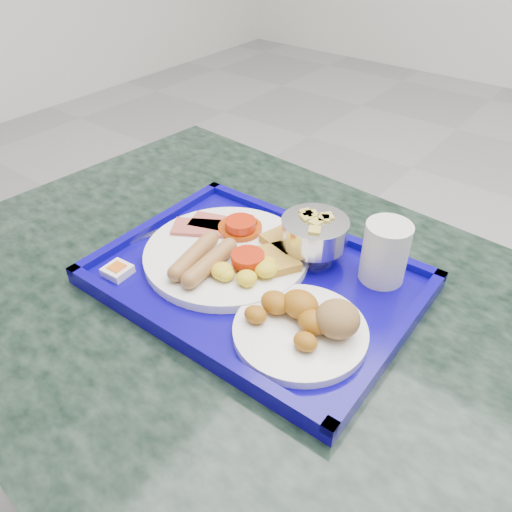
{
  "coord_description": "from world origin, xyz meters",
  "views": [
    {
      "loc": [
        0.16,
        -1.1,
        1.24
      ],
      "look_at": [
        -0.2,
        -0.63,
        0.79
      ],
      "focal_mm": 35.0,
      "sensor_mm": 36.0,
      "label": 1
    }
  ],
  "objects": [
    {
      "name": "knife",
      "position": [
        -0.41,
        -0.64,
        0.75
      ],
      "size": [
        0.07,
        0.18,
        0.0
      ],
      "primitive_type": "cube",
      "rotation": [
        0.0,
        0.0,
        -0.33
      ],
      "color": "#B7B7B9",
      "rests_on": "tray"
    },
    {
      "name": "spoon",
      "position": [
        -0.37,
        -0.58,
        0.75
      ],
      "size": [
        0.07,
        0.17,
        0.01
      ],
      "rotation": [
        0.0,
        0.0,
        0.32
      ],
      "color": "#B7B7B9",
      "rests_on": "tray"
    },
    {
      "name": "table",
      "position": [
        -0.16,
        -0.66,
        0.54
      ],
      "size": [
        1.23,
        0.87,
        0.73
      ],
      "rotation": [
        0.0,
        0.0,
        -0.08
      ],
      "color": "slate",
      "rests_on": "floor"
    },
    {
      "name": "juice_cup",
      "position": [
        -0.05,
        -0.52,
        0.8
      ],
      "size": [
        0.07,
        0.07,
        0.1
      ],
      "color": "silver",
      "rests_on": "tray"
    },
    {
      "name": "bread_plate",
      "position": [
        -0.08,
        -0.69,
        0.77
      ],
      "size": [
        0.18,
        0.18,
        0.06
      ],
      "rotation": [
        0.0,
        0.0,
        0.38
      ],
      "color": "white",
      "rests_on": "tray"
    },
    {
      "name": "fruit_bowl",
      "position": [
        -0.16,
        -0.54,
        0.8
      ],
      "size": [
        0.11,
        0.11,
        0.07
      ],
      "color": "#B7B7B9",
      "rests_on": "tray"
    },
    {
      "name": "main_plate",
      "position": [
        -0.26,
        -0.62,
        0.76
      ],
      "size": [
        0.26,
        0.26,
        0.04
      ],
      "rotation": [
        0.0,
        0.0,
        0.05
      ],
      "color": "white",
      "rests_on": "tray"
    },
    {
      "name": "floor",
      "position": [
        0.0,
        0.0,
        0.0
      ],
      "size": [
        6.0,
        6.0,
        0.0
      ],
      "primitive_type": "plane",
      "color": "#969699",
      "rests_on": "ground"
    },
    {
      "name": "jam_packet",
      "position": [
        -0.37,
        -0.76,
        0.76
      ],
      "size": [
        0.04,
        0.04,
        0.02
      ],
      "rotation": [
        0.0,
        0.0,
        0.07
      ],
      "color": "white",
      "rests_on": "tray"
    },
    {
      "name": "tray",
      "position": [
        -0.2,
        -0.63,
        0.74
      ],
      "size": [
        0.48,
        0.35,
        0.03
      ],
      "rotation": [
        0.0,
        0.0,
        0.01
      ],
      "color": "#0B0286",
      "rests_on": "table"
    }
  ]
}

